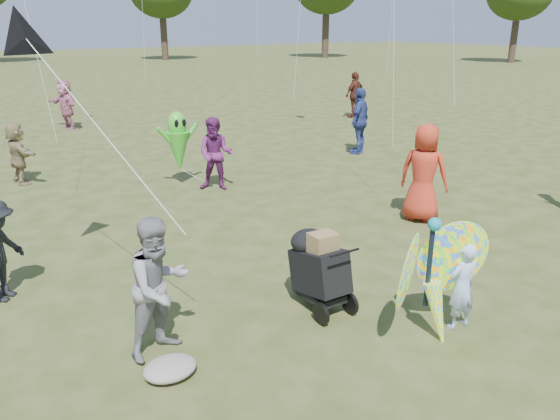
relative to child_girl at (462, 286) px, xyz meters
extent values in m
plane|color=#51592B|center=(-0.92, 0.86, -0.57)|extent=(160.00, 160.00, 0.00)
imported|color=#AEC4F7|center=(0.00, 0.00, 0.00)|extent=(0.43, 0.31, 1.13)
imported|color=gray|center=(-3.29, 1.56, 0.26)|extent=(0.95, 0.83, 1.65)
ellipsoid|color=gray|center=(-3.42, 1.06, -0.47)|extent=(0.59, 0.48, 0.19)
imported|color=red|center=(2.60, 3.02, 0.38)|extent=(0.95, 1.09, 1.88)
imported|color=navy|center=(5.43, 8.04, 0.38)|extent=(1.20, 0.94, 1.90)
imported|color=#96835C|center=(-3.39, 10.09, 0.16)|extent=(0.62, 1.40, 1.46)
imported|color=#692363|center=(0.26, 7.06, 0.26)|extent=(1.02, 1.00, 1.66)
imported|color=#4F241A|center=(9.52, 12.93, 0.34)|extent=(1.12, 0.61, 1.81)
imported|color=#C47090|center=(-0.70, 16.86, 0.30)|extent=(0.92, 1.69, 1.74)
cube|color=black|center=(-1.16, 1.36, -0.02)|extent=(0.48, 0.87, 0.71)
cube|color=black|center=(-1.16, 1.36, -0.35)|extent=(0.43, 0.69, 0.10)
ellipsoid|color=black|center=(-1.16, 1.61, 0.31)|extent=(0.51, 0.45, 0.33)
cylinder|color=black|center=(-1.40, 1.01, -0.42)|extent=(0.06, 0.30, 0.30)
cylinder|color=black|center=(-0.92, 1.01, -0.42)|extent=(0.06, 0.30, 0.30)
cylinder|color=black|center=(-1.16, 1.81, -0.46)|extent=(0.05, 0.22, 0.22)
cylinder|color=black|center=(-1.16, 0.88, 0.41)|extent=(0.44, 0.04, 0.03)
cube|color=olive|center=(-1.16, 1.31, 0.39)|extent=(0.35, 0.29, 0.26)
ellipsoid|color=orange|center=(-0.89, 0.09, 0.39)|extent=(0.98, 0.71, 1.24)
ellipsoid|color=orange|center=(-0.13, 0.09, 0.39)|extent=(0.98, 0.71, 1.24)
cylinder|color=black|center=(-0.51, 0.11, 0.34)|extent=(0.06, 0.06, 1.00)
cone|color=orange|center=(-0.46, -0.06, -0.27)|extent=(0.36, 0.49, 0.93)
sphere|color=teal|center=(-0.51, 0.09, 0.89)|extent=(0.16, 0.16, 0.16)
cone|color=black|center=(-3.89, 4.04, 2.89)|extent=(0.89, 0.62, 0.81)
cylinder|color=silver|center=(-3.39, 2.85, 1.83)|extent=(1.02, 2.39, 2.14)
cone|color=green|center=(-0.31, 7.82, 0.23)|extent=(0.56, 0.56, 0.95)
ellipsoid|color=green|center=(-0.31, 7.82, 0.88)|extent=(0.44, 0.39, 0.57)
ellipsoid|color=black|center=(-0.40, 7.64, 0.93)|extent=(0.10, 0.05, 0.17)
ellipsoid|color=black|center=(-0.22, 7.64, 0.93)|extent=(0.10, 0.05, 0.17)
cylinder|color=green|center=(-0.61, 7.82, 0.63)|extent=(0.43, 0.10, 0.49)
cylinder|color=green|center=(-0.01, 7.82, 0.63)|extent=(0.43, 0.10, 0.49)
cylinder|color=silver|center=(-0.01, 7.62, -0.37)|extent=(0.61, 0.41, 0.41)
cylinder|color=#3A2D21|center=(17.08, 50.86, 1.43)|extent=(0.66, 0.67, 3.99)
cylinder|color=#3A2D21|center=(33.08, 44.86, 1.64)|extent=(0.73, 0.73, 4.41)
cylinder|color=#3A2D21|center=(43.08, 28.86, 1.32)|extent=(0.63, 0.63, 3.78)
camera|label=1|loc=(-5.21, -3.78, 3.08)|focal=35.00mm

